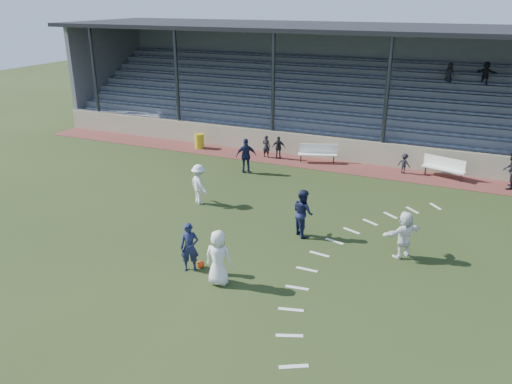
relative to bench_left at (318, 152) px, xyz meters
The scene contains 19 objects.
ground 10.78m from the bench_left, 89.55° to the right, with size 90.00×90.00×0.00m, color #243315.
cinder_track 0.64m from the bench_left, 72.48° to the right, with size 34.00×2.00×0.02m, color #5B2824.
retaining_wall 0.79m from the bench_left, 83.90° to the left, with size 34.00×0.18×1.20m, color #B9B18E.
bench_left is the anchor object (origin of this frame).
bench_right 6.17m from the bench_left, ahead, with size 2.03×1.02×0.95m.
trash_bin 6.96m from the bench_left, behind, with size 0.51×0.51×0.82m, color gold.
football 12.01m from the bench_left, 91.01° to the right, with size 0.24×0.24×0.24m, color red.
player_white_lead 12.61m from the bench_left, 86.56° to the right, with size 0.84×0.55×1.73m, color white.
player_navy_lead 12.25m from the bench_left, 92.04° to the right, with size 0.58×0.38×1.59m, color #161C3D.
player_navy_mid 8.67m from the bench_left, 76.74° to the right, with size 0.84×0.66×1.74m, color #161C3D.
player_white_wing 7.87m from the bench_left, 111.58° to the right, with size 1.09×0.62×1.68m, color white.
player_navy_wing 4.06m from the bench_left, 132.81° to the right, with size 1.00×0.42×1.71m, color #161C3D.
player_white_back 10.31m from the bench_left, 57.36° to the right, with size 1.50×0.48×1.62m, color white.
official 8.99m from the bench_left, ahead, with size 0.86×0.67×1.77m, color black.
sub_left_near 2.81m from the bench_left, behind, with size 0.44×0.29×1.20m, color black.
sub_left_far 2.11m from the bench_left, behind, with size 0.71×0.29×1.21m, color black.
sub_right 4.36m from the bench_left, ahead, with size 0.64×0.37×0.99m, color black.
grandstand 5.73m from the bench_left, 89.07° to the left, with size 34.60×9.00×6.61m.
penalty_arc 11.57m from the bench_left, 68.67° to the right, with size 3.89×14.63×0.01m.
Camera 1 is at (6.90, -13.30, 8.04)m, focal length 35.00 mm.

